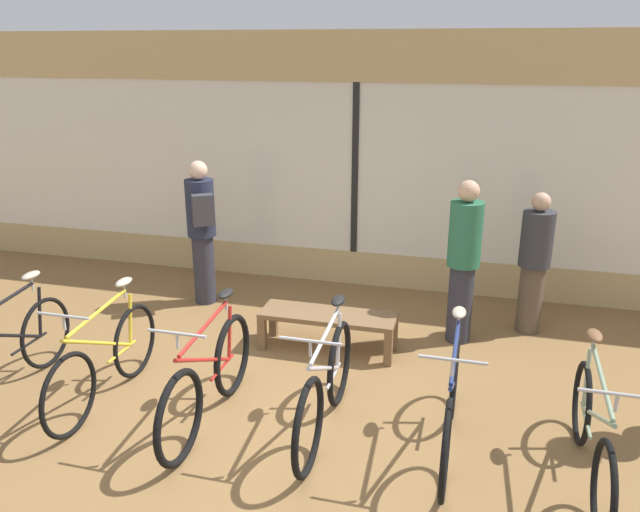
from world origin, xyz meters
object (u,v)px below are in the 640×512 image
(customer_near_rack, at_px, (202,228))
(customer_mid_floor, at_px, (463,259))
(bicycle_center_right, at_px, (326,388))
(bicycle_far_right, at_px, (592,435))
(bicycle_far_left, at_px, (8,352))
(bicycle_left, at_px, (105,360))
(bicycle_right, at_px, (451,404))
(bicycle_center_left, at_px, (209,380))
(customer_by_window, at_px, (534,261))
(display_bench, at_px, (328,320))

(customer_near_rack, distance_m, customer_mid_floor, 3.08)
(bicycle_center_right, xyz_separation_m, customer_near_rack, (-2.11, 2.27, 0.55))
(bicycle_far_right, bearing_deg, bicycle_far_left, -179.78)
(bicycle_left, relative_size, bicycle_right, 0.97)
(bicycle_far_left, xyz_separation_m, customer_near_rack, (0.82, 2.39, 0.55))
(bicycle_center_left, bearing_deg, customer_by_window, 43.76)
(customer_mid_floor, bearing_deg, customer_by_window, 30.90)
(bicycle_right, xyz_separation_m, bicycle_far_right, (1.00, -0.12, -0.02))
(bicycle_right, height_order, customer_near_rack, customer_near_rack)
(bicycle_center_right, height_order, bicycle_far_right, bicycle_center_right)
(customer_mid_floor, bearing_deg, bicycle_left, -145.49)
(bicycle_far_right, xyz_separation_m, customer_mid_floor, (-1.03, 2.10, 0.54))
(bicycle_right, height_order, customer_mid_floor, customer_mid_floor)
(customer_near_rack, bearing_deg, bicycle_center_right, -47.12)
(bicycle_far_left, xyz_separation_m, bicycle_center_left, (1.96, 0.01, 0.01))
(bicycle_center_right, distance_m, bicycle_right, 0.99)
(bicycle_left, distance_m, bicycle_right, 2.98)
(customer_by_window, bearing_deg, bicycle_center_right, -124.76)
(customer_near_rack, bearing_deg, customer_mid_floor, -5.03)
(bicycle_far_left, relative_size, customer_near_rack, 1.00)
(bicycle_center_left, relative_size, display_bench, 1.27)
(bicycle_center_right, height_order, customer_mid_floor, customer_mid_floor)
(bicycle_center_left, xyz_separation_m, bicycle_center_right, (0.97, 0.11, 0.00))
(bicycle_far_right, height_order, display_bench, bicycle_far_right)
(bicycle_far_left, height_order, customer_near_rack, customer_near_rack)
(bicycle_far_left, height_order, customer_by_window, customer_by_window)
(bicycle_far_left, relative_size, display_bench, 1.25)
(bicycle_right, distance_m, customer_mid_floor, 2.05)
(bicycle_far_left, xyz_separation_m, bicycle_far_right, (4.92, 0.02, -0.02))
(bicycle_center_right, bearing_deg, bicycle_center_left, -173.56)
(bicycle_center_left, bearing_deg, bicycle_center_right, 6.44)
(bicycle_center_left, relative_size, customer_near_rack, 1.01)
(bicycle_center_right, relative_size, customer_mid_floor, 1.00)
(bicycle_center_right, bearing_deg, customer_near_rack, 132.88)
(bicycle_left, xyz_separation_m, customer_by_window, (3.69, 2.47, 0.42))
(bicycle_far_left, distance_m, bicycle_center_right, 2.93)
(bicycle_far_left, height_order, bicycle_center_right, bicycle_center_right)
(bicycle_center_right, distance_m, customer_near_rack, 3.15)
(customer_by_window, bearing_deg, customer_near_rack, -177.44)
(bicycle_far_left, xyz_separation_m, customer_mid_floor, (3.89, 2.12, 0.53))
(bicycle_right, height_order, display_bench, bicycle_right)
(bicycle_far_left, distance_m, bicycle_right, 3.92)
(bicycle_right, relative_size, customer_mid_floor, 1.01)
(bicycle_right, xyz_separation_m, customer_near_rack, (-3.10, 2.25, 0.55))
(bicycle_far_left, relative_size, bicycle_right, 0.99)
(bicycle_center_right, height_order, display_bench, bicycle_center_right)
(bicycle_far_right, xyz_separation_m, customer_by_window, (-0.30, 2.54, 0.44))
(customer_by_window, bearing_deg, bicycle_far_left, -151.06)
(bicycle_center_right, bearing_deg, display_bench, 103.45)
(bicycle_left, height_order, customer_mid_floor, customer_mid_floor)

